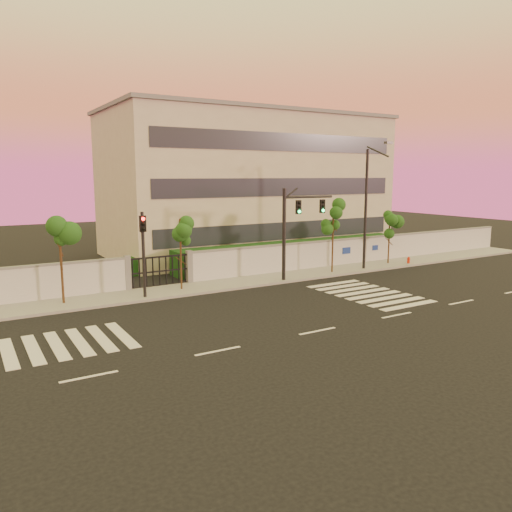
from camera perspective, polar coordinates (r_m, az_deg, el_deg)
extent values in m
plane|color=black|center=(22.83, 7.03, -8.53)|extent=(120.00, 120.00, 0.00)
cube|color=gray|center=(31.45, -4.82, -3.40)|extent=(60.00, 3.00, 0.15)
cube|color=#B7BABF|center=(40.78, 12.78, 0.63)|extent=(31.00, 0.30, 2.00)
cube|color=slate|center=(40.64, 12.84, 2.11)|extent=(31.00, 0.36, 0.12)
cube|color=slate|center=(30.85, -14.46, -1.97)|extent=(0.35, 0.35, 2.20)
cube|color=slate|center=(32.18, -7.62, -1.30)|extent=(0.35, 0.35, 2.20)
cube|color=black|center=(39.23, 4.42, 0.35)|extent=(20.00, 2.00, 1.80)
cube|color=black|center=(36.21, -13.67, -1.11)|extent=(6.00, 1.50, 1.20)
cube|color=#B6B19A|center=(45.09, -1.08, 8.04)|extent=(24.00, 12.00, 12.00)
cube|color=#262D38|center=(40.22, 3.22, 2.89)|extent=(22.00, 0.08, 1.40)
cube|color=#262D38|center=(39.99, 3.27, 7.88)|extent=(22.00, 0.08, 1.40)
cube|color=#262D38|center=(40.06, 3.32, 12.89)|extent=(22.00, 0.08, 1.40)
cube|color=slate|center=(45.38, -1.10, 15.77)|extent=(24.40, 12.40, 0.30)
cube|color=silver|center=(22.23, -26.46, -9.93)|extent=(0.50, 4.00, 0.02)
cube|color=silver|center=(22.29, -24.13, -9.70)|extent=(0.50, 4.00, 0.02)
cube|color=silver|center=(22.40, -21.81, -9.46)|extent=(0.50, 4.00, 0.02)
cube|color=silver|center=(22.54, -19.53, -9.21)|extent=(0.50, 4.00, 0.02)
cube|color=silver|center=(22.72, -17.28, -8.95)|extent=(0.50, 4.00, 0.02)
cube|color=silver|center=(22.93, -15.08, -8.68)|extent=(0.50, 4.00, 0.02)
cube|color=silver|center=(28.18, 17.11, -5.42)|extent=(4.00, 0.50, 0.02)
cube|color=silver|center=(28.76, 15.78, -5.06)|extent=(4.00, 0.50, 0.02)
cube|color=silver|center=(29.37, 14.50, -4.71)|extent=(4.00, 0.50, 0.02)
cube|color=silver|center=(29.98, 13.27, -4.38)|extent=(4.00, 0.50, 0.02)
cube|color=silver|center=(30.61, 12.10, -4.05)|extent=(4.00, 0.50, 0.02)
cube|color=silver|center=(31.26, 10.97, -3.74)|extent=(4.00, 0.50, 0.02)
cube|color=silver|center=(31.91, 9.89, -3.44)|extent=(4.00, 0.50, 0.02)
cube|color=silver|center=(32.58, 8.86, -3.15)|extent=(4.00, 0.50, 0.02)
cube|color=silver|center=(18.76, -18.53, -12.95)|extent=(2.00, 0.15, 0.01)
cube|color=silver|center=(20.29, -4.38, -10.77)|extent=(2.00, 0.15, 0.01)
cube|color=silver|center=(22.83, 7.03, -8.51)|extent=(2.00, 0.15, 0.01)
cube|color=silver|center=(26.10, 15.78, -6.52)|extent=(2.00, 0.15, 0.01)
cube|color=silver|center=(29.85, 22.42, -4.90)|extent=(2.00, 0.15, 0.01)
cylinder|color=#382314|center=(28.40, -21.37, -0.65)|extent=(0.13, 0.13, 4.75)
sphere|color=#194213|center=(28.21, -21.54, 2.20)|extent=(1.17, 1.17, 1.17)
sphere|color=#194213|center=(28.56, -20.80, 0.89)|extent=(0.89, 0.89, 0.89)
sphere|color=#194213|center=(28.06, -22.07, 1.16)|extent=(0.85, 0.85, 0.85)
cylinder|color=#382314|center=(30.10, -8.59, 0.07)|extent=(0.11, 0.11, 4.39)
sphere|color=#194213|center=(29.92, -8.65, 2.56)|extent=(1.00, 1.00, 1.00)
sphere|color=#194213|center=(30.29, -8.19, 1.40)|extent=(0.77, 0.77, 0.77)
sphere|color=#194213|center=(29.75, -9.01, 1.66)|extent=(0.73, 0.73, 0.73)
cylinder|color=#382314|center=(35.46, 8.77, 2.08)|extent=(0.12, 0.12, 5.18)
sphere|color=#194213|center=(35.30, 8.83, 4.59)|extent=(1.08, 1.08, 1.08)
sphere|color=#194213|center=(35.74, 9.02, 3.39)|extent=(0.82, 0.82, 0.82)
sphere|color=#194213|center=(35.05, 8.59, 3.71)|extent=(0.78, 0.78, 0.78)
cylinder|color=#382314|center=(40.03, 14.96, 1.99)|extent=(0.11, 0.11, 4.21)
sphere|color=#194213|center=(39.90, 15.04, 3.78)|extent=(1.03, 1.03, 1.03)
sphere|color=#194213|center=(40.32, 15.14, 2.93)|extent=(0.78, 0.78, 0.78)
sphere|color=#194213|center=(39.64, 14.88, 3.15)|extent=(0.75, 0.75, 0.75)
cylinder|color=black|center=(32.32, 3.22, 2.32)|extent=(0.24, 0.24, 6.11)
cylinder|color=black|center=(33.21, 5.95, 6.73)|extent=(3.74, 0.46, 0.16)
cube|color=black|center=(32.73, 4.87, 5.59)|extent=(0.34, 0.18, 0.89)
sphere|color=#0CF259|center=(32.66, 4.98, 5.09)|extent=(0.20, 0.20, 0.20)
cube|color=black|center=(33.92, 7.59, 5.67)|extent=(0.34, 0.18, 0.89)
sphere|color=#0CF259|center=(33.85, 7.69, 5.19)|extent=(0.20, 0.20, 0.20)
cylinder|color=black|center=(28.46, -12.73, -0.02)|extent=(0.18, 0.18, 4.95)
cube|color=black|center=(28.19, -12.82, 3.61)|extent=(0.38, 0.20, 0.99)
sphere|color=red|center=(28.06, -12.78, 4.21)|extent=(0.22, 0.22, 0.22)
cylinder|color=black|center=(37.07, 12.41, 5.07)|extent=(0.20, 0.20, 8.77)
cylinder|color=black|center=(36.31, 13.73, 11.52)|extent=(0.11, 2.10, 0.85)
cube|color=#3F3F44|center=(35.64, 14.91, 12.40)|extent=(0.55, 0.27, 0.16)
cylinder|color=red|center=(40.60, 17.02, -0.69)|extent=(0.20, 0.20, 0.44)
cylinder|color=red|center=(40.56, 17.04, -0.32)|extent=(0.25, 0.25, 0.09)
sphere|color=red|center=(40.55, 17.05, -0.19)|extent=(0.16, 0.16, 0.16)
cylinder|color=red|center=(40.59, 17.03, -0.57)|extent=(0.25, 0.10, 0.09)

